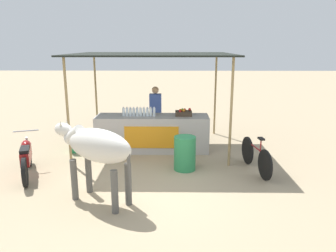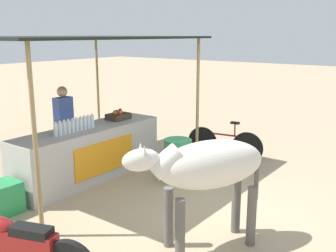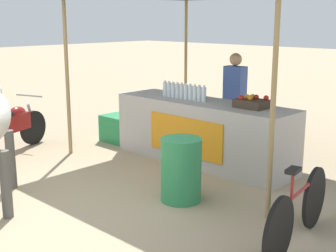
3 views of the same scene
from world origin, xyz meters
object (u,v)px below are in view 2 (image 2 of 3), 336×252
fruit_crate (118,116)px  cow (207,169)px  motorcycle_parked (17,247)px  bicycle_leaning (224,144)px  water_barrel (178,160)px  vendor_behind_counter (64,127)px  stall_counter (90,153)px

fruit_crate → cow: (-1.65, -3.05, 0.00)m
fruit_crate → motorcycle_parked: 4.00m
fruit_crate → bicycle_leaning: fruit_crate is taller
water_barrel → bicycle_leaning: 1.61m
vendor_behind_counter → water_barrel: bearing=-70.2°
vendor_behind_counter → cow: size_ratio=0.95×
cow → fruit_crate: bearing=61.6°
vendor_behind_counter → motorcycle_parked: size_ratio=0.96×
fruit_crate → stall_counter: bearing=-176.3°
bicycle_leaning → fruit_crate: bearing=136.1°
stall_counter → water_barrel: size_ratio=3.82×
vendor_behind_counter → motorcycle_parked: vendor_behind_counter is taller
stall_counter → water_barrel: stall_counter is taller
cow → bicycle_leaning: (3.25, 1.51, -0.68)m
cow → bicycle_leaning: size_ratio=1.06×
motorcycle_parked → stall_counter: bearing=34.0°
vendor_behind_counter → water_barrel: size_ratio=2.10×
stall_counter → cow: 3.16m
vendor_behind_counter → bicycle_leaning: size_ratio=1.00×
bicycle_leaning → motorcycle_parked: bearing=-176.5°
vendor_behind_counter → cow: vendor_behind_counter is taller
water_barrel → motorcycle_parked: motorcycle_parked is taller
cow → motorcycle_parked: (-1.84, 1.20, -0.60)m
motorcycle_parked → vendor_behind_counter: bearing=43.3°
fruit_crate → cow: bearing=-118.4°
stall_counter → fruit_crate: fruit_crate is taller
fruit_crate → water_barrel: (-0.01, -1.46, -0.64)m
stall_counter → bicycle_leaning: size_ratio=1.82×
stall_counter → vendor_behind_counter: bearing=86.3°
stall_counter → fruit_crate: bearing=3.7°
cow → vendor_behind_counter: bearing=77.1°
fruit_crate → vendor_behind_counter: (-0.79, 0.70, -0.18)m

